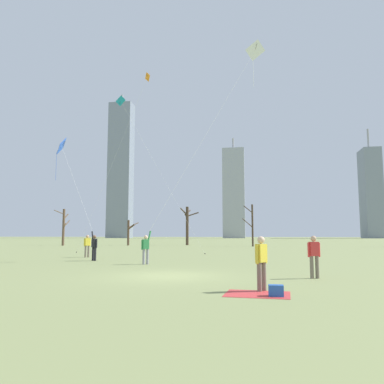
{
  "coord_description": "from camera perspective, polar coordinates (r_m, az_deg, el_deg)",
  "views": [
    {
      "loc": [
        3.56,
        -15.28,
        1.69
      ],
      "look_at": [
        0.0,
        6.0,
        4.08
      ],
      "focal_mm": 35.51,
      "sensor_mm": 36.0,
      "label": 1
    }
  ],
  "objects": [
    {
      "name": "ground_plane",
      "position": [
        15.78,
        -3.68,
        -12.46
      ],
      "size": [
        400.0,
        400.0,
        0.0
      ],
      "primitive_type": "plane",
      "color": "#848E56"
    },
    {
      "name": "kite_flyer_midfield_left_blue",
      "position": [
        26.83,
        -15.94,
        -3.23
      ],
      "size": [
        5.52,
        5.44,
        9.4
      ],
      "color": "black",
      "rests_on": "ground"
    },
    {
      "name": "kite_flyer_foreground_right_white",
      "position": [
        22.63,
        -2.28,
        0.09
      ],
      "size": [
        7.24,
        5.64,
        15.35
      ],
      "color": "gray",
      "rests_on": "ground"
    },
    {
      "name": "bystander_watching_nearby",
      "position": [
        15.5,
        17.86,
        -8.93
      ],
      "size": [
        0.49,
        0.3,
        1.62
      ],
      "color": "#726656",
      "rests_on": "ground"
    },
    {
      "name": "bystander_strolling_midfield",
      "position": [
        28.92,
        -15.47,
        -7.65
      ],
      "size": [
        0.38,
        0.39,
        1.62
      ],
      "color": "#726656",
      "rests_on": "ground"
    },
    {
      "name": "bystander_far_off_by_trees",
      "position": [
        11.69,
        10.38,
        -10.07
      ],
      "size": [
        0.37,
        0.42,
        1.62
      ],
      "color": "#726656",
      "rests_on": "ground"
    },
    {
      "name": "distant_kite_low_near_trees_orange",
      "position": [
        34.19,
        -8.25,
        13.13
      ],
      "size": [
        7.56,
        2.77,
        15.52
      ],
      "color": "orange",
      "rests_on": "ground"
    },
    {
      "name": "distant_kite_drifting_left_teal",
      "position": [
        36.33,
        -9.94,
        12.05
      ],
      "size": [
        8.54,
        0.69,
        14.59
      ],
      "color": "teal",
      "rests_on": "ground"
    },
    {
      "name": "picnic_spot",
      "position": [
        11.03,
        11.33,
        -14.53
      ],
      "size": [
        1.9,
        1.54,
        0.31
      ],
      "color": "#CC3838",
      "rests_on": "ground"
    },
    {
      "name": "bare_tree_left_of_center",
      "position": [
        58.28,
        -0.7,
        -4.79
      ],
      "size": [
        2.78,
        1.74,
        5.85
      ],
      "color": "#423326",
      "rests_on": "ground"
    },
    {
      "name": "bare_tree_rightmost",
      "position": [
        57.71,
        -9.44,
        -5.88
      ],
      "size": [
        1.25,
        2.2,
        3.75
      ],
      "color": "#4C3828",
      "rests_on": "ground"
    },
    {
      "name": "bare_tree_right_of_center",
      "position": [
        52.84,
        8.99,
        -4.72
      ],
      "size": [
        1.49,
        2.76,
        5.74
      ],
      "color": "#423326",
      "rests_on": "ground"
    },
    {
      "name": "bare_tree_leftmost",
      "position": [
        59.2,
        -18.72,
        -4.87
      ],
      "size": [
        1.86,
        3.28,
        5.37
      ],
      "color": "brown",
      "rests_on": "ground"
    },
    {
      "name": "skyline_wide_slab",
      "position": [
        160.05,
        6.29,
        -0.11
      ],
      "size": [
        9.14,
        5.16,
        42.29
      ],
      "color": "#9EA3AD",
      "rests_on": "ground"
    },
    {
      "name": "skyline_squat_block",
      "position": [
        170.25,
        -10.66,
        3.32
      ],
      "size": [
        10.01,
        6.88,
        64.03
      ],
      "color": "gray",
      "rests_on": "ground"
    },
    {
      "name": "skyline_mid_tower_left",
      "position": [
        170.29,
        25.3,
        -0.16
      ],
      "size": [
        6.77,
        11.03,
        44.92
      ],
      "color": "gray",
      "rests_on": "ground"
    }
  ]
}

